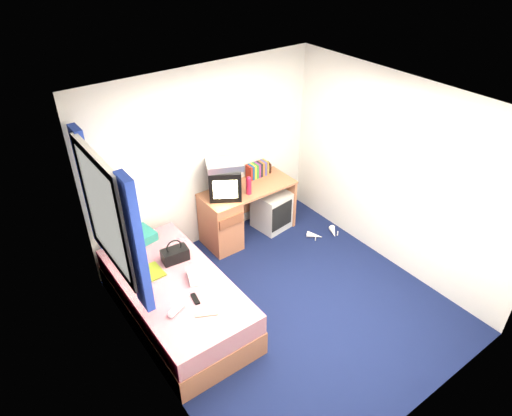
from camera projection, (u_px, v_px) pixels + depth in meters
ground at (288, 306)px, 5.29m from camera, size 3.40×3.40×0.00m
room_shell at (293, 200)px, 4.49m from camera, size 3.40×3.40×3.40m
bed at (176, 299)px, 5.01m from camera, size 1.01×2.00×0.54m
pillow at (134, 239)px, 5.37m from camera, size 0.53×0.39×0.11m
desk at (231, 216)px, 6.12m from camera, size 1.30×0.55×0.75m
storage_cube at (272, 210)px, 6.47m from camera, size 0.49×0.49×0.55m
crt_tv at (225, 182)px, 5.79m from camera, size 0.54×0.53×0.40m
vcr at (224, 165)px, 5.66m from camera, size 0.54×0.48×0.09m
book_row at (257, 170)px, 6.27m from camera, size 0.31×0.13×0.20m
picture_frame at (269, 167)px, 6.40m from camera, size 0.05×0.12×0.14m
pink_water_bottle at (249, 186)px, 5.88m from camera, size 0.09×0.09×0.22m
aerosol_can at (235, 182)px, 6.02m from camera, size 0.05×0.05×0.17m
handbag at (175, 254)px, 5.10m from camera, size 0.31×0.20×0.28m
towel at (201, 275)px, 4.87m from camera, size 0.33×0.31×0.09m
magazine at (152, 272)px, 4.96m from camera, size 0.22×0.28×0.01m
water_bottle at (177, 309)px, 4.46m from camera, size 0.21×0.14×0.07m
colour_swatch_fan at (206, 314)px, 4.45m from camera, size 0.22×0.15×0.01m
remote_control at (195, 299)px, 4.62m from camera, size 0.08×0.17×0.02m
window_assembly at (108, 214)px, 4.35m from camera, size 0.11×1.42×1.40m
white_heels at (324, 234)px, 6.39m from camera, size 0.46×0.33×0.09m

